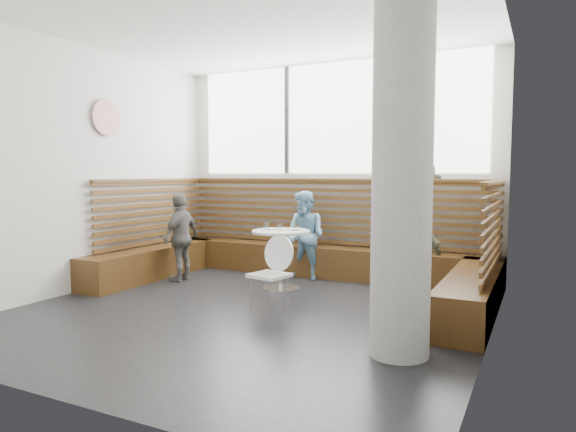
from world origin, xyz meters
The scene contains 15 objects.
room centered at (0.00, 0.00, 1.60)m, with size 5.00×5.00×3.20m.
booth centered at (0.00, 1.77, 0.41)m, with size 5.00×2.50×1.44m.
concrete_column centered at (1.85, -0.60, 1.60)m, with size 0.50×0.50×3.20m, color gray.
wall_art centered at (-2.46, 0.40, 2.30)m, with size 0.50×0.50×0.03m, color white.
cafe_table centered at (-0.19, 1.16, 0.57)m, with size 0.77×0.77×0.79m.
cafe_chair centered at (0.21, 0.18, 0.49)m, with size 0.40×0.39×0.84m.
adult_man centered at (1.58, 1.01, 0.86)m, with size 1.11×0.64×1.72m, color #3D432C.
child_back centered at (-0.17, 1.91, 0.64)m, with size 0.63×0.49×1.29m, color #7CB4D7.
child_left centered at (-1.74, 1.04, 0.63)m, with size 0.73×0.31×1.25m, color #605C57.
plate_near centered at (-0.31, 1.24, 0.80)m, with size 0.22×0.22×0.02m, color white.
plate_far centered at (-0.07, 1.33, 0.80)m, with size 0.21×0.21×0.01m, color white.
glass_left centered at (-0.40, 1.14, 0.84)m, with size 0.07×0.07×0.11m, color white.
glass_mid centered at (-0.17, 1.11, 0.84)m, with size 0.07×0.07×0.11m, color white.
glass_right centered at (0.00, 1.22, 0.84)m, with size 0.07×0.07×0.11m, color white.
menu_card centered at (-0.12, 0.95, 0.79)m, with size 0.19×0.14×0.00m, color #A5C64C.
Camera 1 is at (2.90, -4.82, 1.53)m, focal length 32.00 mm.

